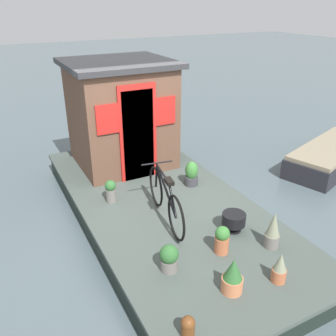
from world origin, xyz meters
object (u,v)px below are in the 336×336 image
object	(u,v)px
potted_plant_fern	(111,191)
charcoal_grill	(234,220)
potted_plant_succulent	(280,268)
dinghy_boat	(331,156)
potted_plant_ivy	(222,240)
bicycle	(165,199)
potted_plant_lavender	(191,174)
potted_plant_mint	(233,276)
potted_plant_thyme	(169,258)
houseboat_cabin	(121,114)
potted_plant_rosemary	(273,231)
mooring_bollard	(188,326)

from	to	relation	value
potted_plant_fern	charcoal_grill	size ratio (longest dim) A/B	1.13
potted_plant_succulent	potted_plant_fern	world-z (taller)	potted_plant_succulent
potted_plant_succulent	dinghy_boat	size ratio (longest dim) A/B	0.14
potted_plant_ivy	charcoal_grill	distance (m)	0.57
bicycle	dinghy_boat	xyz separation A→B (m)	(0.80, -4.70, -0.53)
potted_plant_lavender	potted_plant_mint	world-z (taller)	potted_plant_lavender
potted_plant_thyme	charcoal_grill	world-z (taller)	potted_plant_thyme
potted_plant_mint	dinghy_boat	distance (m)	5.33
houseboat_cabin	potted_plant_mint	xyz separation A→B (m)	(-4.06, 0.22, -0.83)
potted_plant_mint	potted_plant_thyme	xyz separation A→B (m)	(0.66, 0.48, -0.03)
potted_plant_ivy	potted_plant_succulent	distance (m)	0.83
houseboat_cabin	potted_plant_ivy	world-z (taller)	houseboat_cabin
potted_plant_rosemary	potted_plant_succulent	bearing A→B (deg)	144.92
potted_plant_rosemary	potted_plant_ivy	xyz separation A→B (m)	(0.22, 0.69, -0.05)
potted_plant_rosemary	charcoal_grill	distance (m)	0.61
potted_plant_ivy	charcoal_grill	bearing A→B (deg)	-53.07
potted_plant_thyme	mooring_bollard	bearing A→B (deg)	163.16
potted_plant_succulent	potted_plant_thyme	bearing A→B (deg)	54.01
potted_plant_rosemary	mooring_bollard	xyz separation A→B (m)	(-0.73, 1.77, -0.13)
potted_plant_lavender	potted_plant_succulent	xyz separation A→B (m)	(-2.64, 0.35, -0.03)
potted_plant_ivy	dinghy_boat	xyz separation A→B (m)	(1.85, -4.38, -0.36)
potted_plant_ivy	charcoal_grill	world-z (taller)	potted_plant_ivy
potted_plant_rosemary	houseboat_cabin	bearing A→B (deg)	12.05
bicycle	potted_plant_fern	distance (m)	1.09
potted_plant_ivy	dinghy_boat	world-z (taller)	potted_plant_ivy
potted_plant_lavender	charcoal_grill	distance (m)	1.54
potted_plant_mint	mooring_bollard	size ratio (longest dim) A/B	1.81
houseboat_cabin	potted_plant_rosemary	size ratio (longest dim) A/B	3.82
potted_plant_mint	potted_plant_fern	xyz separation A→B (m)	(2.62, 0.56, -0.01)
potted_plant_lavender	potted_plant_succulent	size ratio (longest dim) A/B	1.14
potted_plant_lavender	houseboat_cabin	bearing A→B (deg)	25.40
houseboat_cabin	potted_plant_mint	size ratio (longest dim) A/B	4.53
potted_plant_mint	dinghy_boat	world-z (taller)	potted_plant_mint
potted_plant_succulent	potted_plant_fern	distance (m)	2.99
houseboat_cabin	potted_plant_succulent	size ratio (longest dim) A/B	5.14
potted_plant_succulent	dinghy_boat	distance (m)	4.87
potted_plant_lavender	potted_plant_fern	xyz separation A→B (m)	(0.11, 1.51, -0.01)
potted_plant_succulent	potted_plant_mint	bearing A→B (deg)	77.93
potted_plant_fern	potted_plant_succulent	bearing A→B (deg)	-157.10
potted_plant_mint	charcoal_grill	distance (m)	1.24
potted_plant_rosemary	potted_plant_mint	xyz separation A→B (m)	(-0.43, 0.99, -0.04)
bicycle	potted_plant_rosemary	xyz separation A→B (m)	(-1.27, -1.00, -0.11)
potted_plant_rosemary	bicycle	bearing A→B (deg)	38.12
houseboat_cabin	potted_plant_ivy	xyz separation A→B (m)	(-3.41, -0.09, -0.84)
potted_plant_ivy	potted_plant_mint	size ratio (longest dim) A/B	0.88
houseboat_cabin	charcoal_grill	world-z (taller)	houseboat_cabin
potted_plant_fern	mooring_bollard	world-z (taller)	potted_plant_fern
potted_plant_succulent	potted_plant_thyme	world-z (taller)	potted_plant_succulent
houseboat_cabin	bicycle	xyz separation A→B (m)	(-2.36, 0.22, -0.68)
potted_plant_fern	potted_plant_thyme	bearing A→B (deg)	-177.75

